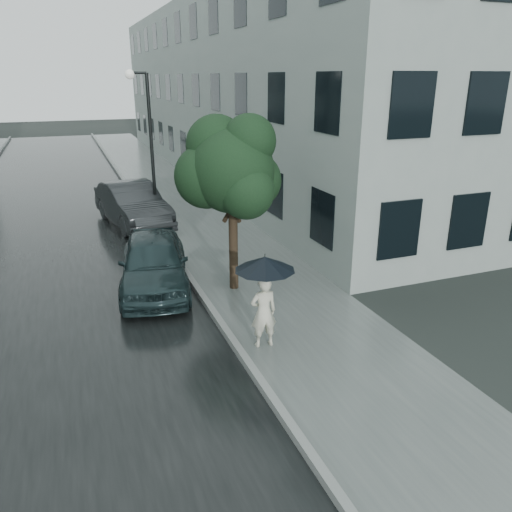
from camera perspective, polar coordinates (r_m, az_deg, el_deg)
name	(u,v)px	position (r m, az deg, el deg)	size (l,w,h in m)	color
ground	(305,336)	(10.86, 5.67, -9.06)	(120.00, 120.00, 0.00)	black
sidewalk	(186,206)	(21.61, -8.06, 5.66)	(3.50, 60.00, 0.01)	slate
kerb_near	(142,208)	(21.27, -12.87, 5.33)	(0.15, 60.00, 0.15)	slate
asphalt_road	(52,218)	(21.12, -22.28, 4.02)	(6.85, 60.00, 0.00)	black
building_near	(241,90)	(29.64, -1.70, 18.44)	(7.02, 36.00, 9.00)	gray
pedestrian	(264,312)	(10.10, 0.87, -6.43)	(0.55, 0.36, 1.51)	beige
umbrella	(265,263)	(9.71, 1.02, -0.86)	(1.50, 1.50, 1.05)	black
street_tree	(231,169)	(12.32, -2.86, 9.89)	(2.71, 2.46, 4.43)	#332619
lamp_post	(147,141)	(18.17, -12.36, 12.70)	(0.83, 0.44, 5.45)	black
car_near	(154,262)	(13.12, -11.59, -0.67)	(1.70, 4.22, 1.44)	#1B2D2E
car_far	(132,204)	(19.05, -13.94, 5.76)	(1.64, 4.70, 1.55)	#222527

